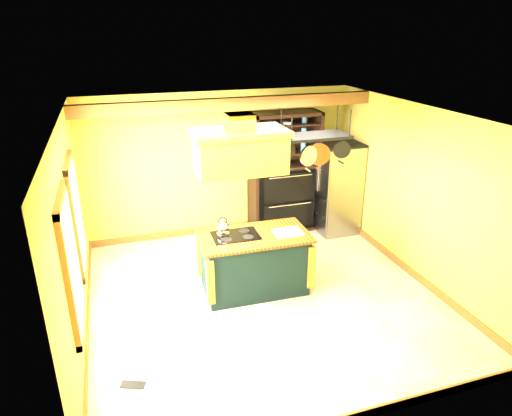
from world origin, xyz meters
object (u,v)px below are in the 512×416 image
range_hood (240,149)px  pot_rack (315,142)px  kitchen_island (254,262)px  refrigerator (335,189)px  hutch (283,185)px

range_hood → pot_rack: size_ratio=1.24×
kitchen_island → refrigerator: refrigerator is taller
kitchen_island → range_hood: bearing=-178.3°
hutch → range_hood: bearing=-125.4°
kitchen_island → hutch: 2.40m
range_hood → refrigerator: size_ratio=0.74×
refrigerator → hutch: bearing=159.7°
pot_rack → range_hood: bearing=-179.9°
range_hood → refrigerator: bearing=35.0°
kitchen_island → hutch: size_ratio=0.71×
kitchen_island → refrigerator: bearing=38.8°
pot_rack → kitchen_island: bearing=-179.9°
refrigerator → hutch: hutch is taller
range_hood → hutch: (1.43, 2.01, -1.33)m
pot_rack → hutch: 2.44m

